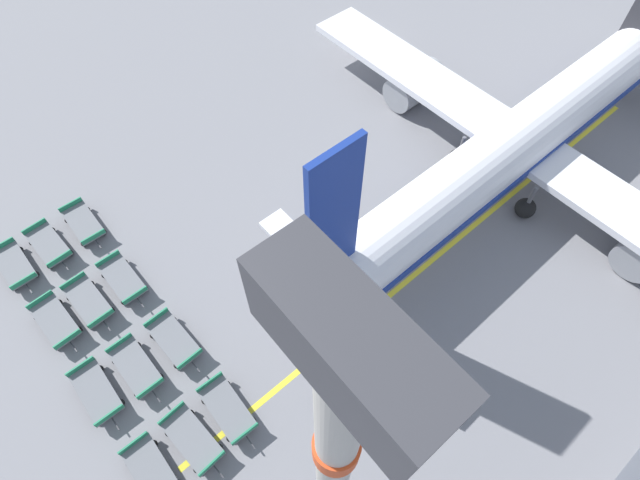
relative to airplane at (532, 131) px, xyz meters
name	(u,v)px	position (x,y,z in m)	size (l,w,h in m)	color
ground_plane	(361,45)	(-15.71, 1.01, -3.10)	(500.00, 500.00, 0.00)	gray
airplane	(532,131)	(0.00, 0.00, 0.00)	(33.56, 38.03, 12.40)	white
baggage_dolly_row_near_col_a	(15,266)	(-12.96, -27.42, -2.63)	(3.80, 1.62, 0.92)	slate
baggage_dolly_row_near_col_b	(56,321)	(-8.34, -27.08, -2.63)	(3.82, 1.69, 0.92)	slate
baggage_dolly_row_near_col_c	(96,392)	(-3.63, -27.11, -2.63)	(3.78, 1.57, 0.92)	slate
baggage_dolly_row_near_col_d	(152,472)	(1.14, -26.83, -2.63)	(3.78, 1.58, 0.92)	slate
baggage_dolly_row_mid_a_col_a	(49,245)	(-13.04, -25.42, -2.63)	(3.82, 1.71, 0.92)	slate
baggage_dolly_row_mid_a_col_b	(89,302)	(-8.30, -25.28, -2.63)	(3.81, 1.68, 0.92)	slate
baggage_dolly_row_mid_a_col_c	(136,367)	(-3.53, -25.09, -2.63)	(3.80, 1.62, 0.92)	slate
baggage_dolly_row_mid_a_col_d	(192,439)	(1.08, -24.76, -2.63)	(3.83, 1.74, 0.92)	slate
baggage_dolly_row_mid_b_col_a	(84,223)	(-13.19, -23.26, -2.63)	(3.78, 1.57, 0.92)	slate
baggage_dolly_row_mid_b_col_b	(123,279)	(-8.37, -23.27, -2.63)	(3.80, 1.62, 0.92)	slate
baggage_dolly_row_mid_b_col_c	(174,340)	(-3.56, -22.95, -2.63)	(3.81, 1.68, 0.92)	slate
baggage_dolly_row_mid_b_col_d	(228,409)	(0.99, -22.80, -2.63)	(3.79, 1.61, 0.92)	slate
stand_guidance_stripe	(448,247)	(1.39, -7.97, -3.09)	(0.87, 35.92, 0.01)	yellow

